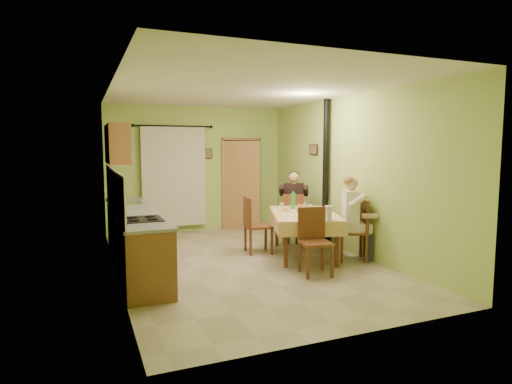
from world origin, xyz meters
name	(u,v)px	position (x,y,z in m)	size (l,w,h in m)	color
floor	(244,262)	(0.00, 0.00, 0.00)	(4.00, 6.00, 0.01)	tan
room_shell	(244,152)	(0.00, 0.00, 1.82)	(4.04, 6.04, 2.82)	#B6D56D
kitchen_run	(134,237)	(-1.71, 0.40, 0.48)	(0.64, 3.64, 1.56)	brown
upper_cabinets	(117,144)	(-1.82, 1.70, 1.95)	(0.35, 1.40, 0.70)	brown
curtain	(174,176)	(-0.55, 2.90, 1.26)	(1.70, 0.07, 2.22)	black
doorway	(242,183)	(1.02, 2.87, 1.05)	(0.96, 0.47, 2.15)	black
dining_table	(304,234)	(1.13, 0.03, 0.38)	(1.62, 2.06, 0.76)	#E6BB7A
tableware	(306,210)	(1.11, -0.07, 0.81)	(0.73, 1.65, 0.33)	white
chair_far	(293,228)	(1.45, 1.05, 0.29)	(0.57, 0.57, 0.98)	brown
chair_near	(315,255)	(0.74, -1.03, 0.29)	(0.50, 0.50, 0.99)	brown
chair_right	(353,243)	(1.74, -0.55, 0.29)	(0.61, 0.61, 1.03)	brown
chair_left	(257,237)	(0.45, 0.52, 0.29)	(0.50, 0.50, 1.01)	brown
man_far	(294,198)	(1.46, 1.07, 0.88)	(0.65, 0.62, 1.39)	black
man_right	(352,208)	(1.73, -0.54, 0.88)	(0.60, 0.65, 1.39)	white
stove_flue	(325,193)	(1.90, 0.60, 1.02)	(0.24, 0.24, 2.80)	black
picture_back	(208,154)	(0.25, 2.97, 1.75)	(0.19, 0.03, 0.23)	black
picture_right	(313,149)	(1.97, 1.20, 1.85)	(0.03, 0.31, 0.21)	brown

